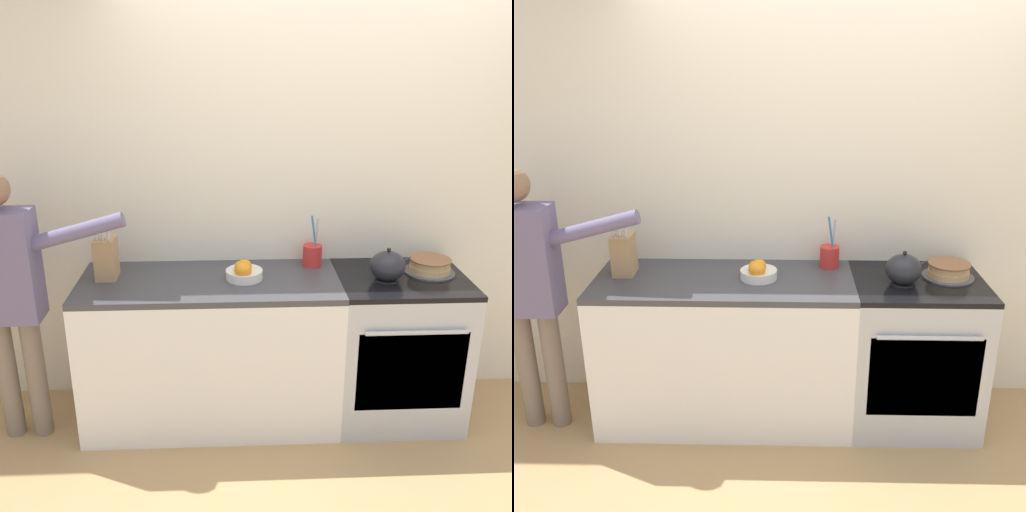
# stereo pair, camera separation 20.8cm
# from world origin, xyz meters

# --- Properties ---
(ground_plane) EXTENTS (16.00, 16.00, 0.00)m
(ground_plane) POSITION_xyz_m (0.00, 0.00, 0.00)
(ground_plane) COLOR tan
(wall_back) EXTENTS (8.00, 0.04, 2.60)m
(wall_back) POSITION_xyz_m (0.00, 0.65, 1.30)
(wall_back) COLOR silver
(wall_back) RESTS_ON ground_plane
(counter_cabinet) EXTENTS (1.48, 0.63, 0.90)m
(counter_cabinet) POSITION_xyz_m (-0.74, 0.31, 0.45)
(counter_cabinet) COLOR white
(counter_cabinet) RESTS_ON ground_plane
(stove_range) EXTENTS (0.74, 0.66, 0.90)m
(stove_range) POSITION_xyz_m (0.37, 0.31, 0.45)
(stove_range) COLOR #B7BABF
(stove_range) RESTS_ON ground_plane
(layer_cake) EXTENTS (0.29, 0.29, 0.09)m
(layer_cake) POSITION_xyz_m (0.54, 0.36, 0.95)
(layer_cake) COLOR #4C4C51
(layer_cake) RESTS_ON stove_range
(tea_kettle) EXTENTS (0.24, 0.20, 0.19)m
(tea_kettle) POSITION_xyz_m (0.27, 0.26, 0.99)
(tea_kettle) COLOR #232328
(tea_kettle) RESTS_ON stove_range
(knife_block) EXTENTS (0.11, 0.16, 0.32)m
(knife_block) POSITION_xyz_m (-1.32, 0.37, 1.02)
(knife_block) COLOR tan
(knife_block) RESTS_ON counter_cabinet
(utensil_crock) EXTENTS (0.11, 0.11, 0.32)m
(utensil_crock) POSITION_xyz_m (-0.12, 0.51, 0.97)
(utensil_crock) COLOR red
(utensil_crock) RESTS_ON counter_cabinet
(fruit_bowl) EXTENTS (0.21, 0.21, 0.12)m
(fruit_bowl) POSITION_xyz_m (-0.54, 0.31, 0.95)
(fruit_bowl) COLOR silver
(fruit_bowl) RESTS_ON counter_cabinet
(person_baker) EXTENTS (0.91, 0.20, 1.56)m
(person_baker) POSITION_xyz_m (-1.81, 0.19, 0.92)
(person_baker) COLOR #7A6B5B
(person_baker) RESTS_ON ground_plane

